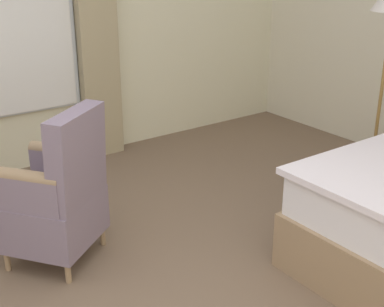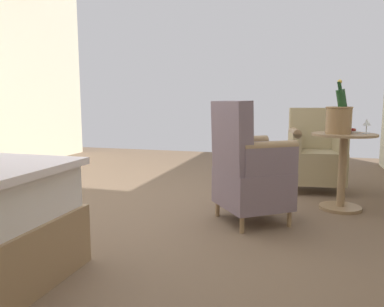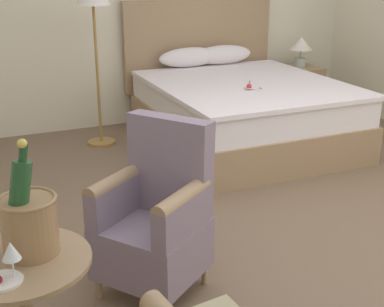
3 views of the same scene
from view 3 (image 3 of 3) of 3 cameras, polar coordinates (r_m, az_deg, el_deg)
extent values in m
plane|color=brown|center=(3.63, 12.13, -10.13)|extent=(8.03, 8.03, 0.00)
cube|color=#9C7D5A|center=(5.51, 5.43, 2.90)|extent=(1.72, 2.13, 0.36)
cube|color=white|center=(5.43, 5.53, 5.98)|extent=(1.67, 2.06, 0.25)
cube|color=white|center=(5.34, 5.90, 7.36)|extent=(1.76, 2.00, 0.04)
cube|color=#9C7D5A|center=(6.32, 0.74, 11.58)|extent=(1.81, 0.08, 1.01)
ellipsoid|color=white|center=(6.08, -0.28, 10.23)|extent=(0.73, 0.25, 0.23)
ellipsoid|color=white|center=(6.25, 3.26, 10.48)|extent=(0.72, 0.23, 0.22)
cylinder|color=#2D6628|center=(5.19, 6.15, 7.35)|extent=(0.17, 0.28, 0.01)
sphere|color=#DB2342|center=(5.03, 6.12, 7.15)|extent=(0.05, 0.05, 0.05)
ellipsoid|color=#33702D|center=(5.02, 7.30, 6.93)|extent=(0.02, 0.05, 0.01)
cube|color=white|center=(5.05, 6.11, 7.01)|extent=(0.11, 0.13, 0.00)
cube|color=#9C7D5A|center=(6.80, 11.25, 6.76)|extent=(0.45, 0.47, 0.55)
sphere|color=#B7B2A8|center=(6.91, 12.95, 7.88)|extent=(0.02, 0.02, 0.02)
cylinder|color=#AFBAB1|center=(6.73, 11.44, 9.51)|extent=(0.14, 0.14, 0.11)
cylinder|color=#B7B2A8|center=(6.71, 11.50, 10.39)|extent=(0.02, 0.02, 0.10)
cone|color=silver|center=(6.69, 11.58, 11.43)|extent=(0.28, 0.28, 0.15)
cylinder|color=olive|center=(5.59, -9.62, 1.19)|extent=(0.28, 0.28, 0.03)
cylinder|color=olive|center=(5.41, -10.04, 8.15)|extent=(0.03, 0.03, 1.36)
cylinder|color=#9C7D5A|center=(2.22, -17.96, -10.96)|extent=(0.56, 0.56, 0.02)
cylinder|color=#96724A|center=(2.20, -16.94, -7.42)|extent=(0.22, 0.22, 0.23)
torus|color=#96724A|center=(2.15, -17.24, -4.69)|extent=(0.23, 0.23, 0.02)
cylinder|color=white|center=(2.16, -17.19, -5.17)|extent=(0.19, 0.19, 0.03)
cylinder|color=#1E4723|center=(2.13, -17.92, -4.24)|extent=(0.13, 0.10, 0.28)
cylinder|color=#193D1E|center=(2.09, -17.57, 0.13)|extent=(0.05, 0.04, 0.08)
sphere|color=gold|center=(2.08, -17.67, 1.02)|extent=(0.04, 0.04, 0.04)
cylinder|color=white|center=(2.10, -18.41, -12.52)|extent=(0.07, 0.07, 0.01)
cylinder|color=white|center=(2.08, -18.54, -11.54)|extent=(0.01, 0.01, 0.08)
cone|color=white|center=(2.04, -18.77, -9.78)|extent=(0.07, 0.07, 0.07)
cylinder|color=white|center=(2.09, -19.56, -12.70)|extent=(0.14, 0.14, 0.01)
cylinder|color=#9C7D5A|center=(3.13, -9.91, -13.89)|extent=(0.04, 0.04, 0.13)
cylinder|color=#9C7D5A|center=(3.40, -5.38, -10.62)|extent=(0.04, 0.04, 0.13)
cylinder|color=#9C7D5A|center=(3.20, 1.36, -12.71)|extent=(0.04, 0.04, 0.13)
cube|color=gray|center=(3.04, -4.30, -9.98)|extent=(0.71, 0.72, 0.30)
cube|color=gray|center=(3.00, -2.39, -1.23)|extent=(0.41, 0.49, 0.56)
cube|color=gray|center=(3.02, -8.02, -4.84)|extent=(0.42, 0.34, 0.21)
cylinder|color=#9C7D5A|center=(2.98, -8.11, -2.98)|extent=(0.42, 0.34, 0.09)
cube|color=gray|center=(2.80, -1.02, -6.73)|extent=(0.42, 0.34, 0.21)
cylinder|color=#9C7D5A|center=(2.75, -1.03, -4.76)|extent=(0.42, 0.34, 0.09)
camera|label=1|loc=(4.00, 46.97, 14.96)|focal=50.00mm
camera|label=2|loc=(5.58, -18.64, 10.67)|focal=35.00mm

